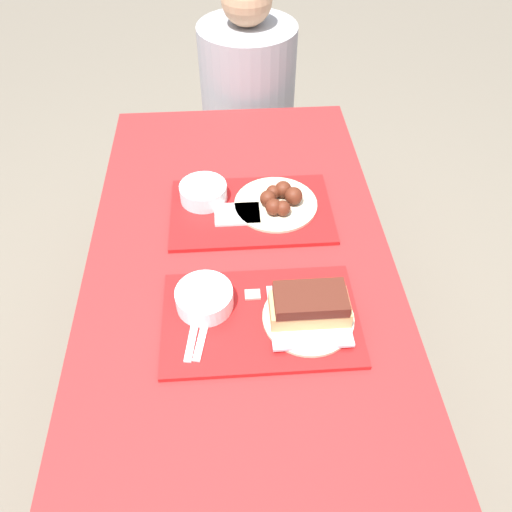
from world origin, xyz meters
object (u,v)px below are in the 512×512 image
wings_plate_far (278,201)px  bowl_coleslaw_near (204,297)px  bowl_coleslaw_far (203,191)px  tray_far (251,211)px  brisket_sandwich_plate (309,309)px  person_seated_across (248,86)px  tray_near (261,319)px

wings_plate_far → bowl_coleslaw_near: bearing=-121.1°
bowl_coleslaw_near → bowl_coleslaw_far: 0.37m
tray_far → brisket_sandwich_plate: (0.10, -0.37, 0.04)m
wings_plate_far → person_seated_across: bearing=93.1°
tray_far → tray_near: bearing=-90.2°
tray_near → wings_plate_far: bearing=78.6°
tray_near → tray_far: (0.00, 0.36, 0.00)m
tray_near → bowl_coleslaw_near: (-0.12, 0.04, 0.03)m
brisket_sandwich_plate → wings_plate_far: bearing=94.4°
bowl_coleslaw_near → brisket_sandwich_plate: (0.23, -0.05, 0.01)m
brisket_sandwich_plate → person_seated_across: bearing=93.6°
tray_near → brisket_sandwich_plate: bearing=-5.8°
brisket_sandwich_plate → person_seated_across: person_seated_across is taller
bowl_coleslaw_far → tray_near: bearing=-73.0°
brisket_sandwich_plate → wings_plate_far: brisket_sandwich_plate is taller
bowl_coleslaw_far → person_seated_across: bearing=77.1°
wings_plate_far → person_seated_across: person_seated_across is taller
tray_near → bowl_coleslaw_near: bearing=160.6°
tray_far → brisket_sandwich_plate: bearing=-74.4°
tray_near → person_seated_across: size_ratio=0.64×
tray_near → bowl_coleslaw_far: (-0.13, 0.41, 0.03)m
bowl_coleslaw_near → person_seated_across: bearing=81.7°
tray_far → person_seated_across: person_seated_across is taller
bowl_coleslaw_near → person_seated_across: size_ratio=0.19×
bowl_coleslaw_near → wings_plate_far: 0.38m
tray_near → tray_far: 0.36m
bowl_coleslaw_far → bowl_coleslaw_near: bearing=-89.4°
bowl_coleslaw_near → wings_plate_far: bearing=58.9°
tray_far → person_seated_across: bearing=87.5°
tray_far → brisket_sandwich_plate: size_ratio=2.15×
bowl_coleslaw_near → person_seated_across: 1.09m
bowl_coleslaw_near → tray_far: bearing=68.7°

